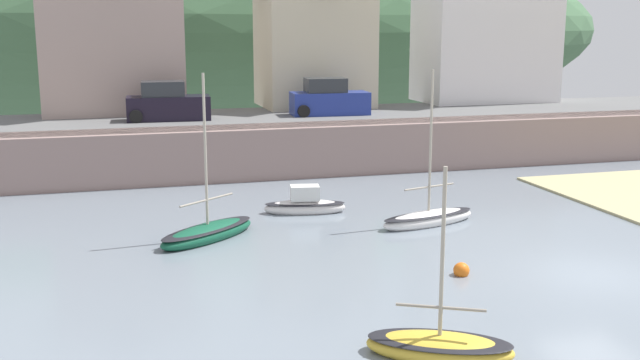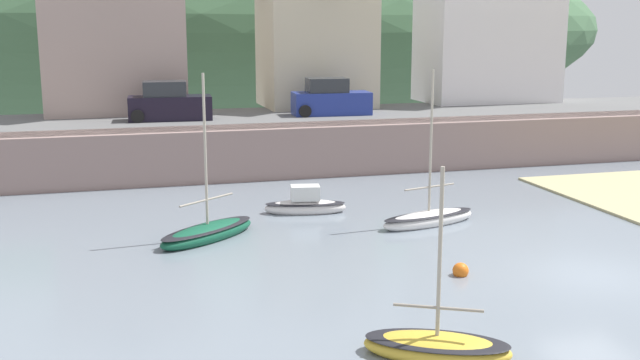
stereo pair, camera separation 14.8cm
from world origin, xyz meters
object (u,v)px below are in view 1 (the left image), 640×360
object	(u,v)px
waterfront_building_centre	(314,26)
sailboat_far_left	(208,232)
waterfront_building_right	(487,11)
parked_car_by_wall	(329,100)
rowboat_small_beached	(439,346)
parked_car_near_slipway	(167,104)
fishing_boat_green	(428,218)
mooring_buoy	(461,270)
motorboat_with_cabin	(305,205)
waterfront_building_left	(110,20)

from	to	relation	value
waterfront_building_centre	sailboat_far_left	world-z (taller)	waterfront_building_centre
waterfront_building_right	parked_car_by_wall	world-z (taller)	waterfront_building_right
rowboat_small_beached	parked_car_near_slipway	bearing A→B (deg)	126.37
parked_car_near_slipway	sailboat_far_left	bearing A→B (deg)	-86.19
fishing_boat_green	mooring_buoy	world-z (taller)	fishing_boat_green
waterfront_building_centre	motorboat_with_cabin	size ratio (longest dim) A/B	2.75
rowboat_small_beached	fishing_boat_green	size ratio (longest dim) A/B	0.76
rowboat_small_beached	mooring_buoy	distance (m)	5.68
fishing_boat_green	motorboat_with_cabin	bearing A→B (deg)	127.45
waterfront_building_centre	parked_car_by_wall	xyz separation A→B (m)	(-0.41, -4.50, -3.80)
waterfront_building_right	motorboat_with_cabin	bearing A→B (deg)	-135.01
waterfront_building_right	mooring_buoy	world-z (taller)	waterfront_building_right
parked_car_near_slipway	motorboat_with_cabin	bearing A→B (deg)	-66.04
waterfront_building_right	sailboat_far_left	distance (m)	28.07
sailboat_far_left	parked_car_near_slipway	size ratio (longest dim) A/B	1.37
waterfront_building_left	waterfront_building_right	xyz separation A→B (m)	(22.37, -0.00, 0.55)
waterfront_building_centre	parked_car_near_slipway	xyz separation A→B (m)	(-8.86, -4.50, -3.80)
rowboat_small_beached	waterfront_building_left	bearing A→B (deg)	129.79
parked_car_by_wall	waterfront_building_right	bearing A→B (deg)	24.85
sailboat_far_left	rowboat_small_beached	xyz separation A→B (m)	(3.65, -10.68, -0.02)
waterfront_building_left	waterfront_building_centre	size ratio (longest dim) A/B	1.08
waterfront_building_left	rowboat_small_beached	distance (m)	30.54
waterfront_building_right	sailboat_far_left	world-z (taller)	waterfront_building_right
rowboat_small_beached	mooring_buoy	size ratio (longest dim) A/B	9.26
rowboat_small_beached	mooring_buoy	xyz separation A→B (m)	(2.92, 4.87, -0.08)
waterfront_building_centre	sailboat_far_left	size ratio (longest dim) A/B	1.57
waterfront_building_centre	fishing_boat_green	bearing A→B (deg)	-92.45
waterfront_building_right	fishing_boat_green	xyz separation A→B (m)	(-11.82, -18.62, -7.67)
waterfront_building_right	rowboat_small_beached	world-z (taller)	waterfront_building_right
parked_car_near_slipway	fishing_boat_green	bearing A→B (deg)	-56.83
rowboat_small_beached	mooring_buoy	world-z (taller)	rowboat_small_beached
motorboat_with_cabin	fishing_boat_green	bearing A→B (deg)	-26.67
waterfront_building_right	parked_car_by_wall	xyz separation A→B (m)	(-11.44, -4.50, -4.71)
motorboat_with_cabin	mooring_buoy	distance (m)	8.82
waterfront_building_left	rowboat_small_beached	xyz separation A→B (m)	(6.22, -29.03, -7.14)
rowboat_small_beached	mooring_buoy	bearing A→B (deg)	86.76
parked_car_by_wall	fishing_boat_green	bearing A→B (deg)	-88.20
sailboat_far_left	motorboat_with_cabin	distance (m)	4.89
parked_car_near_slipway	waterfront_building_left	bearing A→B (deg)	122.28
rowboat_small_beached	waterfront_building_centre	bearing A→B (deg)	107.70
sailboat_far_left	mooring_buoy	world-z (taller)	sailboat_far_left
waterfront_building_right	rowboat_small_beached	xyz separation A→B (m)	(-16.15, -29.03, -7.69)
parked_car_near_slipway	parked_car_by_wall	size ratio (longest dim) A/B	1.00
waterfront_building_left	waterfront_building_centre	bearing A→B (deg)	-0.00
waterfront_building_left	parked_car_near_slipway	xyz separation A→B (m)	(2.48, -4.50, -4.16)
rowboat_small_beached	parked_car_near_slipway	world-z (taller)	parked_car_near_slipway
motorboat_with_cabin	parked_car_near_slipway	world-z (taller)	parked_car_near_slipway
waterfront_building_centre	motorboat_with_cabin	xyz separation A→B (m)	(-4.67, -15.69, -6.71)
fishing_boat_green	motorboat_with_cabin	distance (m)	4.86
parked_car_by_wall	mooring_buoy	bearing A→B (deg)	-91.83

